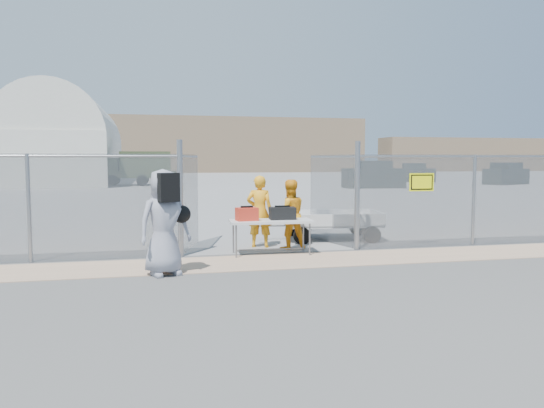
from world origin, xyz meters
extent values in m
plane|color=#444444|center=(0.00, 0.00, 0.00)|extent=(160.00, 160.00, 0.00)
cube|color=gray|center=(0.00, 42.00, 0.01)|extent=(160.00, 80.00, 0.01)
cube|color=tan|center=(0.00, 1.00, 0.01)|extent=(44.00, 1.60, 0.01)
cube|color=red|center=(-0.59, 1.86, 0.90)|extent=(0.49, 0.36, 0.28)
cube|color=black|center=(0.22, 1.91, 0.90)|extent=(0.57, 0.35, 0.27)
imported|color=#FFA418|center=(-0.12, 2.82, 0.86)|extent=(0.73, 0.60, 1.71)
imported|color=#FFA418|center=(0.51, 2.45, 0.81)|extent=(0.81, 0.64, 1.62)
imported|color=gray|center=(-2.38, 0.25, 0.96)|extent=(1.09, 0.90, 1.91)
camera|label=1|loc=(-2.55, -9.38, 2.08)|focal=35.00mm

